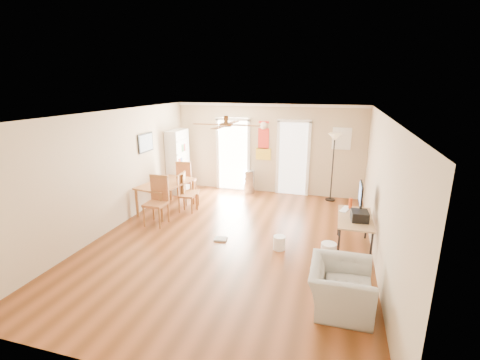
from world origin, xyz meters
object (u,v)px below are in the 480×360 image
(bookshelf, at_px, (178,161))
(armchair, at_px, (341,287))
(dining_chair_right_a, at_px, (191,191))
(trash_can, at_px, (249,182))
(dining_chair_near, at_px, (156,201))
(wastebasket_b, at_px, (328,252))
(dining_table, at_px, (166,196))
(dining_chair_right_b, at_px, (187,193))
(dining_chair_far, at_px, (187,179))
(torchiere_lamp, at_px, (332,168))
(printer, at_px, (360,216))
(wastebasket_a, at_px, (279,243))
(computer_desk, at_px, (354,233))

(bookshelf, bearing_deg, armchair, -55.30)
(dining_chair_right_a, distance_m, trash_can, 2.00)
(dining_chair_near, height_order, wastebasket_b, dining_chair_near)
(bookshelf, xyz_separation_m, dining_table, (0.39, -1.52, -0.56))
(dining_chair_right_b, bearing_deg, dining_chair_far, 21.22)
(bookshelf, bearing_deg, dining_table, -87.62)
(torchiere_lamp, bearing_deg, dining_chair_right_a, -154.52)
(printer, bearing_deg, dining_table, 162.44)
(dining_chair_right_a, relative_size, dining_chair_near, 0.84)
(dining_table, xyz_separation_m, dining_chair_right_a, (0.55, 0.31, 0.11))
(dining_chair_far, relative_size, torchiere_lamp, 0.57)
(trash_can, bearing_deg, dining_chair_right_a, -124.33)
(dining_chair_far, height_order, wastebasket_a, dining_chair_far)
(printer, distance_m, wastebasket_a, 1.60)
(dining_chair_near, bearing_deg, wastebasket_b, -7.51)
(trash_can, distance_m, torchiere_lamp, 2.42)
(dining_chair_near, distance_m, wastebasket_a, 3.00)
(dining_chair_near, bearing_deg, bookshelf, 105.34)
(dining_chair_right_b, xyz_separation_m, armchair, (3.75, -2.96, -0.15))
(dining_chair_right_b, distance_m, printer, 4.22)
(printer, distance_m, armchair, 1.87)
(torchiere_lamp, xyz_separation_m, wastebasket_a, (-0.87, -3.31, -0.80))
(dining_chair_right_a, bearing_deg, torchiere_lamp, -82.14)
(bookshelf, height_order, armchair, bookshelf)
(computer_desk, bearing_deg, armchair, -96.92)
(dining_chair_near, height_order, armchair, dining_chair_near)
(dining_table, xyz_separation_m, printer, (4.60, -1.08, 0.40))
(printer, bearing_deg, trash_can, 129.53)
(bookshelf, height_order, dining_chair_right_b, bookshelf)
(torchiere_lamp, distance_m, armchair, 4.89)
(armchair, bearing_deg, computer_desk, -7.04)
(dining_chair_right_b, bearing_deg, dining_chair_right_a, -4.54)
(dining_chair_right_b, distance_m, dining_chair_near, 1.05)
(dining_chair_far, relative_size, trash_can, 1.54)
(dining_chair_near, relative_size, trash_can, 1.63)
(dining_chair_far, bearing_deg, bookshelf, -44.74)
(dining_chair_right_b, distance_m, dining_chair_far, 1.18)
(dining_chair_near, xyz_separation_m, wastebasket_a, (2.94, -0.44, -0.42))
(dining_table, bearing_deg, dining_chair_near, -76.55)
(dining_table, relative_size, trash_can, 2.11)
(bookshelf, xyz_separation_m, dining_chair_right_a, (0.94, -1.21, -0.45))
(dining_chair_near, height_order, torchiere_lamp, torchiere_lamp)
(trash_can, xyz_separation_m, printer, (2.92, -3.04, 0.42))
(printer, bearing_deg, dining_chair_right_b, 159.64)
(wastebasket_b, relative_size, armchair, 0.32)
(trash_can, bearing_deg, dining_chair_near, -117.01)
(dining_chair_near, bearing_deg, dining_chair_right_b, 72.54)
(torchiere_lamp, bearing_deg, printer, -79.22)
(bookshelf, xyz_separation_m, dining_chair_near, (0.61, -2.42, -0.37))
(dining_chair_right_b, relative_size, wastebasket_b, 2.92)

